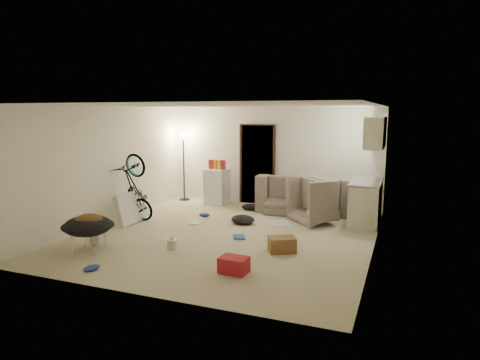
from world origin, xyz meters
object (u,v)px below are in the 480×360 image
at_px(kitchen_counter, 366,202).
at_px(drink_case_a, 282,244).
at_px(bicycle, 135,203).
at_px(drink_case_b, 234,265).
at_px(floor_lamp, 183,152).
at_px(juicer, 172,244).
at_px(tv_box, 131,208).
at_px(sofa, 305,198).
at_px(saucer_chair, 88,230).
at_px(armchair, 326,204).
at_px(mini_fridge, 217,186).

relative_size(kitchen_counter, drink_case_a, 3.35).
distance_m(bicycle, drink_case_b, 3.81).
bearing_deg(floor_lamp, juicer, -64.22).
xyz_separation_m(kitchen_counter, juicer, (-2.97, -3.20, -0.34)).
bearing_deg(tv_box, kitchen_counter, 18.34).
xyz_separation_m(sofa, juicer, (-1.53, -3.65, -0.23)).
bearing_deg(tv_box, sofa, 31.95).
bearing_deg(saucer_chair, tv_box, 103.94).
distance_m(kitchen_counter, armchair, 0.85).
relative_size(floor_lamp, sofa, 0.80).
bearing_deg(mini_fridge, drink_case_a, -46.74).
bearing_deg(sofa, bicycle, 30.56).
xyz_separation_m(saucer_chair, drink_case_b, (2.71, -0.02, -0.25)).
bearing_deg(mini_fridge, armchair, -10.57).
height_order(bicycle, drink_case_b, bicycle).
height_order(kitchen_counter, armchair, kitchen_counter).
relative_size(mini_fridge, juicer, 3.62).
xyz_separation_m(drink_case_b, juicer, (-1.43, 0.62, -0.02)).
bearing_deg(drink_case_a, armchair, 53.96).
bearing_deg(drink_case_b, mini_fridge, 120.34).
relative_size(sofa, saucer_chair, 2.58).
xyz_separation_m(kitchen_counter, drink_case_b, (-1.54, -3.82, -0.32)).
xyz_separation_m(armchair, drink_case_a, (-0.31, -2.44, -0.23)).
xyz_separation_m(armchair, saucer_chair, (-3.43, -3.62, 0.01)).
distance_m(sofa, saucer_chair, 5.10).
distance_m(sofa, juicer, 3.97).
relative_size(kitchen_counter, juicer, 5.96).
xyz_separation_m(saucer_chair, tv_box, (-0.47, 1.90, -0.04)).
xyz_separation_m(tv_box, drink_case_a, (3.59, -0.71, -0.20)).
bearing_deg(saucer_chair, floor_lamp, 97.32).
relative_size(armchair, saucer_chair, 1.26).
bearing_deg(bicycle, sofa, -48.32).
bearing_deg(floor_lamp, armchair, -11.71).
bearing_deg(floor_lamp, bicycle, -87.61).
height_order(drink_case_a, juicer, drink_case_a).
relative_size(sofa, armchair, 2.04).
relative_size(sofa, drink_case_b, 5.43).
xyz_separation_m(kitchen_counter, bicycle, (-4.73, -1.75, -0.04)).
height_order(sofa, bicycle, bicycle).
bearing_deg(mini_fridge, drink_case_b, -59.45).
bearing_deg(floor_lamp, drink_case_a, -41.52).
xyz_separation_m(floor_lamp, tv_box, (0.10, -2.55, -0.98)).
relative_size(kitchen_counter, tv_box, 1.49).
bearing_deg(sofa, juicer, 64.04).
distance_m(floor_lamp, drink_case_a, 5.06).
distance_m(mini_fridge, tv_box, 2.62).
distance_m(kitchen_counter, mini_fridge, 3.84).
height_order(mini_fridge, tv_box, mini_fridge).
relative_size(sofa, juicer, 8.97).
bearing_deg(drink_case_b, tv_box, 151.95).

